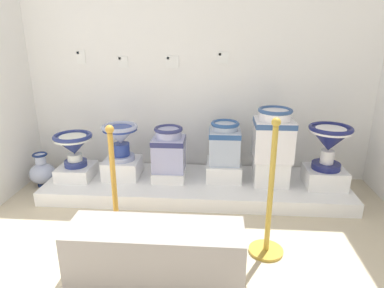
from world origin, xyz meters
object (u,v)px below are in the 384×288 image
Objects in this scene: plinth_block_rightmost at (169,174)px; info_placard_first at (81,57)px; antique_toilet_central_ornate at (74,145)px; plinth_block_leftmost at (123,168)px; plinth_block_squat_floral at (324,177)px; museum_bench at (156,254)px; antique_toilet_tall_cobalt at (273,133)px; info_placard_third at (172,62)px; plinth_block_central_ornate at (77,172)px; plinth_block_tall_cobalt at (271,171)px; antique_toilet_slender_white at (225,141)px; info_placard_fourth at (223,58)px; stanchion_post_near_left at (116,211)px; info_placard_second at (123,62)px; stanchion_post_near_right at (269,215)px; antique_toilet_rightmost at (169,148)px; plinth_block_slender_white at (224,170)px; antique_toilet_squat_floral at (329,140)px; antique_toilet_leftmost at (120,137)px; decorative_vase_corner at (42,172)px.

info_placard_first is (-0.98, 0.42, 1.14)m from plinth_block_rightmost.
plinth_block_leftmost is at bearing 7.33° from antique_toilet_central_ornate.
antique_toilet_central_ornate is 1.03× the size of plinth_block_squat_floral.
plinth_block_rightmost is at bearing 94.05° from museum_bench.
info_placard_third is (-1.02, 0.46, 0.62)m from antique_toilet_tall_cobalt.
plinth_block_central_ornate is 1.09× the size of plinth_block_tall_cobalt.
plinth_block_leftmost is 1.09m from antique_toilet_slender_white.
plinth_block_central_ornate is 0.32× the size of museum_bench.
info_placard_first is 1.27× the size of info_placard_fourth.
plinth_block_squat_floral is 0.40× the size of stanchion_post_near_left.
info_placard_second is (-0.04, 0.40, 1.04)m from plinth_block_leftmost.
plinth_block_squat_floral is at bearing 54.03° from stanchion_post_near_right.
stanchion_post_near_left is at bearing -121.75° from info_placard_fourth.
antique_toilet_rightmost is 0.61m from plinth_block_slender_white.
antique_toilet_squat_floral reaches higher than plinth_block_rightmost.
plinth_block_tall_cobalt is 0.52m from plinth_block_squat_floral.
antique_toilet_rightmost is at bearing 177.66° from plinth_block_tall_cobalt.
antique_toilet_tall_cobalt is at bearing 80.96° from stanchion_post_near_right.
antique_toilet_central_ornate is 1.11m from stanchion_post_near_left.
antique_toilet_central_ornate is at bearing -176.03° from antique_toilet_slender_white.
plinth_block_leftmost is 1.57m from antique_toilet_tall_cobalt.
info_placard_second is at bearing 141.72° from plinth_block_rightmost.
plinth_block_slender_white is at bearing 3.97° from antique_toilet_central_ornate.
antique_toilet_leftmost reaches higher than plinth_block_slender_white.
info_placard_first is 0.97m from info_placard_third.
info_placard_third is at bearing 147.73° from plinth_block_slender_white.
antique_toilet_squat_floral is at bearing -17.26° from info_placard_third.
antique_toilet_tall_cobalt is (1.51, -0.06, 0.43)m from plinth_block_leftmost.
stanchion_post_near_left is (-0.85, -0.97, -0.27)m from antique_toilet_slender_white.
plinth_block_squat_floral is 2.62× the size of info_placard_first.
plinth_block_slender_white is (1.52, 0.11, 0.02)m from plinth_block_central_ornate.
antique_toilet_rightmost is at bearing 177.66° from antique_toilet_tall_cobalt.
info_placard_second is 0.52m from info_placard_third.
plinth_block_central_ornate is at bearing 179.57° from antique_toilet_squat_floral.
plinth_block_tall_cobalt is at bearing 0.03° from antique_toilet_central_ornate.
antique_toilet_slender_white is at bearing 71.81° from museum_bench.
antique_toilet_central_ornate is 0.77× the size of antique_toilet_tall_cobalt.
decorative_vase_corner reaches higher than plinth_block_leftmost.
plinth_block_tall_cobalt reaches higher than plinth_block_squat_floral.
antique_toilet_squat_floral is (2.03, -0.08, 0.04)m from antique_toilet_leftmost.
antique_toilet_tall_cobalt is (1.98, 0.00, 0.46)m from plinth_block_central_ornate.
plinth_block_tall_cobalt is 2.30× the size of info_placard_first.
info_placard_third reaches higher than stanchion_post_near_left.
plinth_block_slender_white is at bearing 167.20° from plinth_block_tall_cobalt.
stanchion_post_near_left reaches higher than antique_toilet_leftmost.
plinth_block_leftmost is 3.16× the size of info_placard_fourth.
info_placard_fourth reaches higher than info_placard_third.
antique_toilet_leftmost is 0.95× the size of plinth_block_slender_white.
antique_toilet_rightmost is 1.40m from decorative_vase_corner.
plinth_block_rightmost is (0.49, -0.02, -0.05)m from plinth_block_leftmost.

